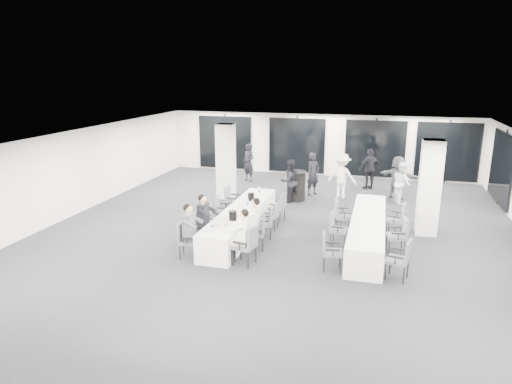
# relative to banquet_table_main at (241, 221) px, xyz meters

# --- Properties ---
(room) EXTENTS (14.04, 16.04, 2.84)m
(room) POSITION_rel_banquet_table_main_xyz_m (1.96, 1.56, 1.01)
(room) COLOR black
(room) RESTS_ON ground
(column_left) EXTENTS (0.60, 0.60, 2.80)m
(column_left) POSITION_rel_banquet_table_main_xyz_m (-1.72, 3.65, 1.02)
(column_left) COLOR white
(column_left) RESTS_ON floor
(column_right) EXTENTS (0.60, 0.60, 2.80)m
(column_right) POSITION_rel_banquet_table_main_xyz_m (5.28, 1.45, 1.02)
(column_right) COLOR white
(column_right) RESTS_ON floor
(banquet_table_main) EXTENTS (0.90, 5.00, 0.75)m
(banquet_table_main) POSITION_rel_banquet_table_main_xyz_m (0.00, 0.00, 0.00)
(banquet_table_main) COLOR white
(banquet_table_main) RESTS_ON floor
(banquet_table_side) EXTENTS (0.90, 5.00, 0.75)m
(banquet_table_side) POSITION_rel_banquet_table_main_xyz_m (3.64, 0.15, 0.00)
(banquet_table_side) COLOR white
(banquet_table_side) RESTS_ON floor
(cocktail_table) EXTENTS (0.78, 0.78, 1.09)m
(cocktail_table) POSITION_rel_banquet_table_main_xyz_m (0.89, 4.01, 0.18)
(cocktail_table) COLOR black
(cocktail_table) RESTS_ON floor
(chair_main_left_near) EXTENTS (0.55, 0.58, 0.93)m
(chair_main_left_near) POSITION_rel_banquet_table_main_xyz_m (-0.83, -2.10, 0.16)
(chair_main_left_near) COLOR #4F5157
(chair_main_left_near) RESTS_ON floor
(chair_main_left_second) EXTENTS (0.52, 0.55, 0.90)m
(chair_main_left_second) POSITION_rel_banquet_table_main_xyz_m (-0.83, -1.14, 0.14)
(chair_main_left_second) COLOR #4F5157
(chair_main_left_second) RESTS_ON floor
(chair_main_left_mid) EXTENTS (0.56, 0.59, 0.92)m
(chair_main_left_mid) POSITION_rel_banquet_table_main_xyz_m (-0.83, -0.36, 0.15)
(chair_main_left_mid) COLOR #4F5157
(chair_main_left_mid) RESTS_ON floor
(chair_main_left_fourth) EXTENTS (0.54, 0.58, 0.94)m
(chair_main_left_fourth) POSITION_rel_banquet_table_main_xyz_m (-0.83, 0.62, 0.16)
(chair_main_left_fourth) COLOR #4F5157
(chair_main_left_fourth) RESTS_ON floor
(chair_main_left_far) EXTENTS (0.50, 0.56, 0.98)m
(chair_main_left_far) POSITION_rel_banquet_table_main_xyz_m (-0.84, 1.64, 0.19)
(chair_main_left_far) COLOR #4F5157
(chair_main_left_far) RESTS_ON floor
(chair_main_right_near) EXTENTS (0.59, 0.63, 1.01)m
(chair_main_right_near) POSITION_rel_banquet_table_main_xyz_m (0.84, -2.14, 0.20)
(chair_main_right_near) COLOR #4F5157
(chair_main_right_near) RESTS_ON floor
(chair_main_right_second) EXTENTS (0.56, 0.58, 0.91)m
(chair_main_right_second) POSITION_rel_banquet_table_main_xyz_m (0.83, -1.05, 0.15)
(chair_main_right_second) COLOR #4F5157
(chair_main_right_second) RESTS_ON floor
(chair_main_right_mid) EXTENTS (0.53, 0.56, 0.88)m
(chair_main_right_mid) POSITION_rel_banquet_table_main_xyz_m (0.83, -0.15, 0.13)
(chair_main_right_mid) COLOR #4F5157
(chair_main_right_mid) RESTS_ON floor
(chair_main_right_fourth) EXTENTS (0.45, 0.50, 0.86)m
(chair_main_right_fourth) POSITION_rel_banquet_table_main_xyz_m (0.82, 0.62, 0.11)
(chair_main_right_fourth) COLOR #4F5157
(chair_main_right_fourth) RESTS_ON floor
(chair_main_right_far) EXTENTS (0.52, 0.55, 0.86)m
(chair_main_right_far) POSITION_rel_banquet_table_main_xyz_m (0.82, 1.51, 0.12)
(chair_main_right_far) COLOR #4F5157
(chair_main_right_far) RESTS_ON floor
(chair_side_left_near) EXTENTS (0.53, 0.57, 0.92)m
(chair_side_left_near) POSITION_rel_banquet_table_main_xyz_m (2.81, -1.87, 0.15)
(chair_side_left_near) COLOR #4F5157
(chair_side_left_near) RESTS_ON floor
(chair_side_left_mid) EXTENTS (0.51, 0.56, 0.93)m
(chair_side_left_mid) POSITION_rel_banquet_table_main_xyz_m (2.81, -0.19, 0.15)
(chair_side_left_mid) COLOR #4F5157
(chair_side_left_mid) RESTS_ON floor
(chair_side_left_far) EXTENTS (0.58, 0.61, 0.97)m
(chair_side_left_far) POSITION_rel_banquet_table_main_xyz_m (2.81, 1.05, 0.18)
(chair_side_left_far) COLOR #4F5157
(chair_side_left_far) RESTS_ON floor
(chair_side_right_near) EXTENTS (0.60, 0.62, 0.97)m
(chair_side_right_near) POSITION_rel_banquet_table_main_xyz_m (4.47, -1.99, 0.18)
(chair_side_right_near) COLOR #4F5157
(chair_side_right_near) RESTS_ON floor
(chair_side_right_mid) EXTENTS (0.55, 0.59, 0.96)m
(chair_side_right_mid) POSITION_rel_banquet_table_main_xyz_m (4.47, -0.31, 0.17)
(chair_side_right_mid) COLOR #4F5157
(chair_side_right_mid) RESTS_ON floor
(chair_side_right_far) EXTENTS (0.57, 0.60, 0.97)m
(chair_side_right_far) POSITION_rel_banquet_table_main_xyz_m (4.47, 1.07, 0.18)
(chair_side_right_far) COLOR #4F5157
(chair_side_right_far) RESTS_ON floor
(seated_guest_a) EXTENTS (0.50, 0.38, 1.44)m
(seated_guest_a) POSITION_rel_banquet_table_main_xyz_m (-0.67, -2.09, 0.44)
(seated_guest_a) COLOR #505357
(seated_guest_a) RESTS_ON floor
(seated_guest_b) EXTENTS (0.50, 0.38, 1.44)m
(seated_guest_b) POSITION_rel_banquet_table_main_xyz_m (-0.67, -1.12, 0.44)
(seated_guest_b) COLOR black
(seated_guest_b) RESTS_ON floor
(seated_guest_c) EXTENTS (0.50, 0.38, 1.44)m
(seated_guest_c) POSITION_rel_banquet_table_main_xyz_m (0.67, -2.12, 0.44)
(seated_guest_c) COLOR white
(seated_guest_c) RESTS_ON floor
(seated_guest_d) EXTENTS (0.50, 0.38, 1.44)m
(seated_guest_d) POSITION_rel_banquet_table_main_xyz_m (0.67, -1.07, 0.44)
(seated_guest_d) COLOR white
(seated_guest_d) RESTS_ON floor
(standing_guest_a) EXTENTS (0.85, 0.88, 1.88)m
(standing_guest_a) POSITION_rel_banquet_table_main_xyz_m (1.38, 4.91, 0.56)
(standing_guest_a) COLOR black
(standing_guest_a) RESTS_ON floor
(standing_guest_b) EXTENTS (0.99, 0.98, 1.79)m
(standing_guest_b) POSITION_rel_banquet_table_main_xyz_m (0.72, 3.68, 0.52)
(standing_guest_b) COLOR black
(standing_guest_b) RESTS_ON floor
(standing_guest_c) EXTENTS (1.34, 0.87, 1.92)m
(standing_guest_c) POSITION_rel_banquet_table_main_xyz_m (2.50, 4.79, 0.59)
(standing_guest_c) COLOR white
(standing_guest_c) RESTS_ON floor
(standing_guest_d) EXTENTS (1.28, 1.15, 1.90)m
(standing_guest_d) POSITION_rel_banquet_table_main_xyz_m (3.46, 6.43, 0.58)
(standing_guest_d) COLOR black
(standing_guest_d) RESTS_ON floor
(standing_guest_e) EXTENTS (0.74, 0.99, 1.83)m
(standing_guest_e) POSITION_rel_banquet_table_main_xyz_m (5.68, 6.16, 0.54)
(standing_guest_e) COLOR black
(standing_guest_e) RESTS_ON floor
(standing_guest_f) EXTENTS (1.80, 1.29, 1.84)m
(standing_guest_f) POSITION_rel_banquet_table_main_xyz_m (4.51, 5.26, 0.54)
(standing_guest_f) COLOR #505357
(standing_guest_f) RESTS_ON floor
(standing_guest_g) EXTENTS (0.86, 0.81, 1.86)m
(standing_guest_g) POSITION_rel_banquet_table_main_xyz_m (-1.66, 6.43, 0.56)
(standing_guest_g) COLOR black
(standing_guest_g) RESTS_ON floor
(standing_guest_h) EXTENTS (0.74, 0.96, 1.74)m
(standing_guest_h) POSITION_rel_banquet_table_main_xyz_m (4.65, 4.57, 0.50)
(standing_guest_h) COLOR white
(standing_guest_h) RESTS_ON floor
(ice_bucket_near) EXTENTS (0.22, 0.22, 0.25)m
(ice_bucket_near) POSITION_rel_banquet_table_main_xyz_m (0.09, -1.02, 0.50)
(ice_bucket_near) COLOR black
(ice_bucket_near) RESTS_ON banquet_table_main
(ice_bucket_far) EXTENTS (0.21, 0.21, 0.23)m
(ice_bucket_far) POSITION_rel_banquet_table_main_xyz_m (0.03, 0.98, 0.49)
(ice_bucket_far) COLOR black
(ice_bucket_far) RESTS_ON banquet_table_main
(water_bottle_a) EXTENTS (0.07, 0.07, 0.24)m
(water_bottle_a) POSITION_rel_banquet_table_main_xyz_m (-0.17, -1.89, 0.49)
(water_bottle_a) COLOR silver
(water_bottle_a) RESTS_ON banquet_table_main
(water_bottle_b) EXTENTS (0.07, 0.07, 0.22)m
(water_bottle_b) POSITION_rel_banquet_table_main_xyz_m (0.10, 0.35, 0.48)
(water_bottle_b) COLOR silver
(water_bottle_b) RESTS_ON banquet_table_main
(water_bottle_c) EXTENTS (0.07, 0.07, 0.22)m
(water_bottle_c) POSITION_rel_banquet_table_main_xyz_m (0.05, 1.88, 0.49)
(water_bottle_c) COLOR silver
(water_bottle_c) RESTS_ON banquet_table_main
(plate_a) EXTENTS (0.18, 0.18, 0.03)m
(plate_a) POSITION_rel_banquet_table_main_xyz_m (-0.13, -1.60, 0.39)
(plate_a) COLOR white
(plate_a) RESTS_ON banquet_table_main
(plate_b) EXTENTS (0.20, 0.20, 0.03)m
(plate_b) POSITION_rel_banquet_table_main_xyz_m (0.06, -1.49, 0.39)
(plate_b) COLOR white
(plate_b) RESTS_ON banquet_table_main
(plate_c) EXTENTS (0.21, 0.21, 0.03)m
(plate_c) POSITION_rel_banquet_table_main_xyz_m (0.07, -0.67, 0.39)
(plate_c) COLOR white
(plate_c) RESTS_ON banquet_table_main
(wine_glass) EXTENTS (0.08, 0.08, 0.20)m
(wine_glass) POSITION_rel_banquet_table_main_xyz_m (0.20, -2.03, 0.52)
(wine_glass) COLOR silver
(wine_glass) RESTS_ON banquet_table_main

